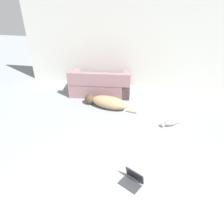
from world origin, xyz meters
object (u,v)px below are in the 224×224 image
Objects in this scene: dog at (107,102)px; cat at (170,123)px; couch at (101,85)px; laptop_open at (133,179)px.

cat is at bearing 173.71° from dog.
cat is at bearing 140.99° from couch.
couch is 3.24m from laptop_open.
couch is at bearing 141.54° from laptop_open.
dog is 2.85× the size of cat.
laptop_open is at bearing 41.07° from cat.
dog reaches higher than laptop_open.
couch reaches higher than laptop_open.
cat is 1.16× the size of laptop_open.
cat is (1.86, -1.30, -0.18)m from couch.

